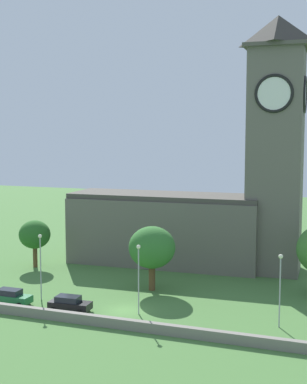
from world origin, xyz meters
The scene contains 10 objects.
ground_plane centered at (0.00, 15.00, 0.00)m, with size 200.00×200.00×0.00m, color #477538.
church centered at (3.48, 22.47, 10.29)m, with size 33.98×10.26×34.65m.
quay_barrier centered at (0.00, -5.17, 0.51)m, with size 54.95×0.70×1.02m, color gray.
car_green centered at (-12.73, -2.42, 0.89)m, with size 4.68×2.08×1.75m.
car_black centered at (-5.38, -2.25, 0.86)m, with size 4.65×2.35×1.70m.
streetlamp_west_mid centered at (-10.48, 0.31, 5.05)m, with size 0.44×0.44×7.67m.
streetlamp_central centered at (1.96, -0.54, 4.96)m, with size 0.44×0.44×7.51m.
streetlamp_east_mid centered at (16.50, 0.59, 4.90)m, with size 0.44×0.44×7.39m.
tree_by_tower centered at (-19.63, 13.55, 4.69)m, with size 4.47×4.47×6.75m.
tree_riverside_west centered at (0.13, 8.44, 5.28)m, with size 5.70×5.70×7.89m.
Camera 1 is at (23.21, -53.50, 19.25)m, focal length 51.81 mm.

